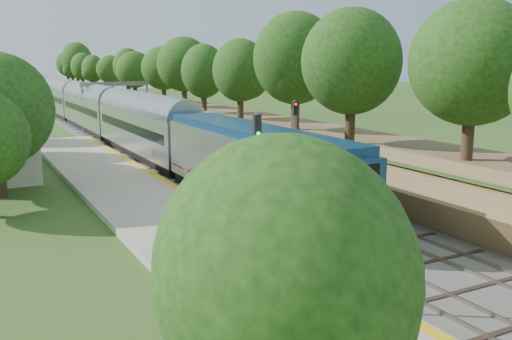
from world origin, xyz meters
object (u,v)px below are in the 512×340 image
lamppost_mid (344,251)px  signal_farside (294,133)px  signal_gantry (115,93)px  lamppost_far (241,205)px  train (76,106)px  signal_platform (257,163)px

lamppost_mid → signal_farside: size_ratio=0.74×
signal_gantry → lamppost_far: signal_gantry is taller
lamppost_mid → signal_farside: (9.80, 19.26, 1.41)m
signal_farside → lamppost_far: bearing=-130.9°
train → signal_farside: (6.20, -48.88, 1.31)m
signal_farside → train: bearing=97.2°
train → signal_platform: (-2.90, -60.32, 1.72)m
lamppost_mid → signal_farside: signal_farside is taller
train → lamppost_mid: (-3.60, -68.13, -0.10)m
train → lamppost_far: bearing=-93.6°
signal_platform → signal_gantry: bearing=83.5°
signal_platform → signal_farside: size_ratio=1.03×
lamppost_mid → signal_farside: 21.65m
signal_gantry → lamppost_mid: size_ratio=1.92×
lamppost_far → signal_farside: signal_farside is taller
signal_platform → lamppost_far: bearing=-177.4°
train → signal_farside: 49.29m
lamppost_mid → signal_platform: (0.70, 7.81, 1.81)m
lamppost_mid → lamppost_far: (-0.15, 7.77, -0.09)m
train → signal_farside: size_ratio=21.98×
lamppost_far → signal_platform: bearing=2.6°
signal_gantry → train: signal_gantry is taller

